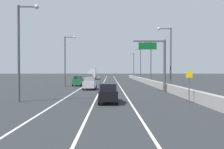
{
  "coord_description": "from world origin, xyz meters",
  "views": [
    {
      "loc": [
        -0.5,
        -5.16,
        3.12
      ],
      "look_at": [
        0.03,
        48.62,
        2.18
      ],
      "focal_mm": 39.42,
      "sensor_mm": 36.0,
      "label": 1
    }
  ],
  "objects_px": {
    "lamp_post_right_third": "(150,60)",
    "lamp_post_right_fifth": "(133,64)",
    "car_silver_1": "(90,84)",
    "speed_advisory_sign": "(189,84)",
    "lamp_post_left_mid": "(66,57)",
    "lamp_post_right_second": "(169,54)",
    "box_truck": "(92,74)",
    "overhead_sign_gantry": "(159,59)",
    "car_green_2": "(78,81)",
    "car_gray_0": "(90,77)",
    "lamp_post_right_fourth": "(140,62)",
    "car_black_3": "(108,93)",
    "lamp_post_left_near": "(21,46)"
  },
  "relations": [
    {
      "from": "lamp_post_right_third",
      "to": "lamp_post_right_fifth",
      "type": "distance_m",
      "value": 37.09
    },
    {
      "from": "car_silver_1",
      "to": "lamp_post_right_third",
      "type": "bearing_deg",
      "value": 52.47
    },
    {
      "from": "speed_advisory_sign",
      "to": "lamp_post_left_mid",
      "type": "distance_m",
      "value": 28.18
    },
    {
      "from": "lamp_post_right_second",
      "to": "lamp_post_right_fifth",
      "type": "height_order",
      "value": "same"
    },
    {
      "from": "speed_advisory_sign",
      "to": "lamp_post_right_fifth",
      "type": "relative_size",
      "value": 0.31
    },
    {
      "from": "box_truck",
      "to": "overhead_sign_gantry",
      "type": "bearing_deg",
      "value": -75.07
    },
    {
      "from": "car_silver_1",
      "to": "car_green_2",
      "type": "xyz_separation_m",
      "value": [
        -3.12,
        9.47,
        0.02
      ]
    },
    {
      "from": "overhead_sign_gantry",
      "to": "car_gray_0",
      "type": "distance_m",
      "value": 40.2
    },
    {
      "from": "speed_advisory_sign",
      "to": "box_truck",
      "type": "xyz_separation_m",
      "value": [
        -13.59,
        61.23,
        0.06
      ]
    },
    {
      "from": "lamp_post_right_fourth",
      "to": "lamp_post_right_third",
      "type": "bearing_deg",
      "value": -90.04
    },
    {
      "from": "car_silver_1",
      "to": "lamp_post_right_fourth",
      "type": "bearing_deg",
      "value": 70.45
    },
    {
      "from": "car_black_3",
      "to": "speed_advisory_sign",
      "type": "bearing_deg",
      "value": -0.63
    },
    {
      "from": "lamp_post_left_mid",
      "to": "car_green_2",
      "type": "xyz_separation_m",
      "value": [
        1.87,
        2.39,
        -4.53
      ]
    },
    {
      "from": "lamp_post_left_near",
      "to": "car_black_3",
      "type": "relative_size",
      "value": 2.03
    },
    {
      "from": "lamp_post_right_fifth",
      "to": "lamp_post_left_near",
      "type": "xyz_separation_m",
      "value": [
        -17.47,
        -68.17,
        0.0
      ]
    },
    {
      "from": "lamp_post_right_second",
      "to": "lamp_post_right_third",
      "type": "distance_m",
      "value": 18.54
    },
    {
      "from": "overhead_sign_gantry",
      "to": "lamp_post_right_third",
      "type": "relative_size",
      "value": 0.78
    },
    {
      "from": "lamp_post_right_second",
      "to": "lamp_post_left_mid",
      "type": "xyz_separation_m",
      "value": [
        -17.07,
        9.71,
        0.0
      ]
    },
    {
      "from": "car_silver_1",
      "to": "car_green_2",
      "type": "distance_m",
      "value": 9.97
    },
    {
      "from": "overhead_sign_gantry",
      "to": "lamp_post_right_second",
      "type": "xyz_separation_m",
      "value": [
        1.72,
        1.43,
        0.79
      ]
    },
    {
      "from": "lamp_post_right_fourth",
      "to": "car_black_3",
      "type": "xyz_separation_m",
      "value": [
        -9.22,
        -50.32,
        -4.59
      ]
    },
    {
      "from": "lamp_post_right_second",
      "to": "lamp_post_left_near",
      "type": "height_order",
      "value": "same"
    },
    {
      "from": "lamp_post_right_fifth",
      "to": "lamp_post_right_second",
      "type": "bearing_deg",
      "value": -89.89
    },
    {
      "from": "speed_advisory_sign",
      "to": "lamp_post_right_third",
      "type": "bearing_deg",
      "value": 87.45
    },
    {
      "from": "car_black_3",
      "to": "box_truck",
      "type": "distance_m",
      "value": 61.43
    },
    {
      "from": "lamp_post_right_second",
      "to": "box_truck",
      "type": "xyz_separation_m",
      "value": [
        -14.87,
        47.91,
        -3.7
      ]
    },
    {
      "from": "lamp_post_left_near",
      "to": "car_green_2",
      "type": "relative_size",
      "value": 2.34
    },
    {
      "from": "lamp_post_left_mid",
      "to": "car_silver_1",
      "type": "xyz_separation_m",
      "value": [
        4.99,
        -7.08,
        -4.55
      ]
    },
    {
      "from": "lamp_post_right_third",
      "to": "lamp_post_right_fifth",
      "type": "relative_size",
      "value": 1.0
    },
    {
      "from": "lamp_post_right_third",
      "to": "lamp_post_left_mid",
      "type": "height_order",
      "value": "same"
    },
    {
      "from": "overhead_sign_gantry",
      "to": "car_silver_1",
      "type": "height_order",
      "value": "overhead_sign_gantry"
    },
    {
      "from": "lamp_post_right_second",
      "to": "car_green_2",
      "type": "xyz_separation_m",
      "value": [
        -15.2,
        12.1,
        -4.53
      ]
    },
    {
      "from": "speed_advisory_sign",
      "to": "lamp_post_right_second",
      "type": "bearing_deg",
      "value": 84.53
    },
    {
      "from": "lamp_post_right_second",
      "to": "car_green_2",
      "type": "distance_m",
      "value": 19.95
    },
    {
      "from": "lamp_post_right_fourth",
      "to": "car_green_2",
      "type": "bearing_deg",
      "value": -121.58
    },
    {
      "from": "lamp_post_left_mid",
      "to": "car_silver_1",
      "type": "relative_size",
      "value": 2.3
    },
    {
      "from": "speed_advisory_sign",
      "to": "car_green_2",
      "type": "distance_m",
      "value": 29.0
    },
    {
      "from": "overhead_sign_gantry",
      "to": "lamp_post_left_near",
      "type": "xyz_separation_m",
      "value": [
        -15.85,
        -11.11,
        0.79
      ]
    },
    {
      "from": "lamp_post_right_second",
      "to": "box_truck",
      "type": "height_order",
      "value": "lamp_post_right_second"
    },
    {
      "from": "car_black_3",
      "to": "overhead_sign_gantry",
      "type": "bearing_deg",
      "value": 58.1
    },
    {
      "from": "lamp_post_left_near",
      "to": "lamp_post_left_mid",
      "type": "height_order",
      "value": "same"
    },
    {
      "from": "overhead_sign_gantry",
      "to": "car_black_3",
      "type": "height_order",
      "value": "overhead_sign_gantry"
    },
    {
      "from": "lamp_post_right_fourth",
      "to": "car_silver_1",
      "type": "height_order",
      "value": "lamp_post_right_fourth"
    },
    {
      "from": "lamp_post_right_fourth",
      "to": "lamp_post_right_fifth",
      "type": "height_order",
      "value": "same"
    },
    {
      "from": "lamp_post_right_fifth",
      "to": "box_truck",
      "type": "xyz_separation_m",
      "value": [
        -14.77,
        -7.72,
        -3.7
      ]
    },
    {
      "from": "lamp_post_right_fifth",
      "to": "car_green_2",
      "type": "xyz_separation_m",
      "value": [
        -15.1,
        -43.53,
        -4.53
      ]
    },
    {
      "from": "speed_advisory_sign",
      "to": "car_black_3",
      "type": "bearing_deg",
      "value": 179.37
    },
    {
      "from": "lamp_post_right_fourth",
      "to": "lamp_post_right_fifth",
      "type": "bearing_deg",
      "value": 90.8
    },
    {
      "from": "overhead_sign_gantry",
      "to": "lamp_post_right_second",
      "type": "bearing_deg",
      "value": 39.77
    },
    {
      "from": "car_green_2",
      "to": "overhead_sign_gantry",
      "type": "bearing_deg",
      "value": -45.08
    }
  ]
}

